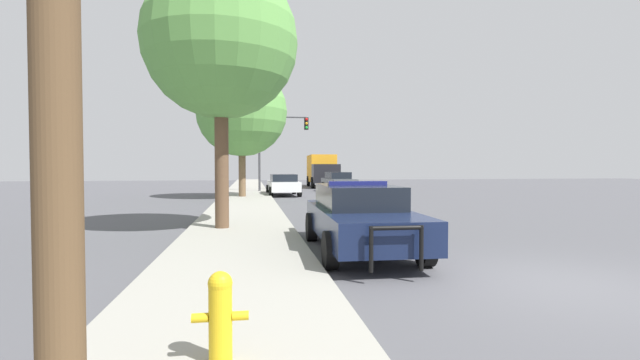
{
  "coord_description": "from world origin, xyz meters",
  "views": [
    {
      "loc": [
        -4.83,
        -5.96,
        1.86
      ],
      "look_at": [
        -0.35,
        21.55,
        1.01
      ],
      "focal_mm": 24.0,
      "sensor_mm": 36.0,
      "label": 1
    }
  ],
  "objects_px": {
    "box_truck": "(322,170)",
    "traffic_light": "(279,138)",
    "police_car": "(359,216)",
    "tree_sidewalk_near": "(221,42)",
    "car_background_oncoming": "(338,181)",
    "fire_hydrant": "(220,314)",
    "tree_sidewalk_mid": "(242,111)",
    "car_background_midblock": "(283,184)"
  },
  "relations": [
    {
      "from": "police_car",
      "to": "tree_sidewalk_near",
      "type": "distance_m",
      "value": 6.48
    },
    {
      "from": "car_background_oncoming",
      "to": "box_truck",
      "type": "distance_m",
      "value": 8.33
    },
    {
      "from": "traffic_light",
      "to": "car_background_oncoming",
      "type": "distance_m",
      "value": 5.47
    },
    {
      "from": "fire_hydrant",
      "to": "tree_sidewalk_mid",
      "type": "distance_m",
      "value": 22.17
    },
    {
      "from": "traffic_light",
      "to": "car_background_midblock",
      "type": "relative_size",
      "value": 1.21
    },
    {
      "from": "fire_hydrant",
      "to": "car_background_midblock",
      "type": "distance_m",
      "value": 24.07
    },
    {
      "from": "police_car",
      "to": "traffic_light",
      "type": "height_order",
      "value": "traffic_light"
    },
    {
      "from": "tree_sidewalk_near",
      "to": "tree_sidewalk_mid",
      "type": "height_order",
      "value": "tree_sidewalk_mid"
    },
    {
      "from": "police_car",
      "to": "tree_sidewalk_near",
      "type": "bearing_deg",
      "value": -44.31
    },
    {
      "from": "box_truck",
      "to": "tree_sidewalk_near",
      "type": "relative_size",
      "value": 1.04
    },
    {
      "from": "traffic_light",
      "to": "police_car",
      "type": "bearing_deg",
      "value": -89.12
    },
    {
      "from": "traffic_light",
      "to": "box_truck",
      "type": "bearing_deg",
      "value": 60.72
    },
    {
      "from": "tree_sidewalk_near",
      "to": "fire_hydrant",
      "type": "bearing_deg",
      "value": -86.43
    },
    {
      "from": "tree_sidewalk_near",
      "to": "car_background_midblock",
      "type": "bearing_deg",
      "value": 79.29
    },
    {
      "from": "tree_sidewalk_near",
      "to": "tree_sidewalk_mid",
      "type": "distance_m",
      "value": 13.11
    },
    {
      "from": "traffic_light",
      "to": "tree_sidewalk_mid",
      "type": "bearing_deg",
      "value": -113.86
    },
    {
      "from": "tree_sidewalk_near",
      "to": "tree_sidewalk_mid",
      "type": "relative_size",
      "value": 0.97
    },
    {
      "from": "police_car",
      "to": "box_truck",
      "type": "relative_size",
      "value": 0.67
    },
    {
      "from": "box_truck",
      "to": "traffic_light",
      "type": "bearing_deg",
      "value": 63.83
    },
    {
      "from": "fire_hydrant",
      "to": "box_truck",
      "type": "xyz_separation_m",
      "value": [
        6.87,
        35.51,
        1.06
      ]
    },
    {
      "from": "car_background_midblock",
      "to": "tree_sidewalk_mid",
      "type": "xyz_separation_m",
      "value": [
        -2.58,
        -2.27,
        4.38
      ]
    },
    {
      "from": "fire_hydrant",
      "to": "tree_sidewalk_near",
      "type": "xyz_separation_m",
      "value": [
        -0.54,
        8.59,
        4.81
      ]
    },
    {
      "from": "car_background_midblock",
      "to": "tree_sidewalk_near",
      "type": "bearing_deg",
      "value": -102.03
    },
    {
      "from": "car_background_midblock",
      "to": "car_background_oncoming",
      "type": "bearing_deg",
      "value": 35.59
    },
    {
      "from": "traffic_light",
      "to": "car_background_midblock",
      "type": "xyz_separation_m",
      "value": [
        0.07,
        -3.41,
        -3.26
      ]
    },
    {
      "from": "tree_sidewalk_mid",
      "to": "box_truck",
      "type": "bearing_deg",
      "value": 62.88
    },
    {
      "from": "police_car",
      "to": "box_truck",
      "type": "height_order",
      "value": "box_truck"
    },
    {
      "from": "fire_hydrant",
      "to": "tree_sidewalk_mid",
      "type": "height_order",
      "value": "tree_sidewalk_mid"
    },
    {
      "from": "fire_hydrant",
      "to": "car_background_midblock",
      "type": "relative_size",
      "value": 0.18
    },
    {
      "from": "fire_hydrant",
      "to": "car_background_oncoming",
      "type": "distance_m",
      "value": 28.04
    },
    {
      "from": "fire_hydrant",
      "to": "tree_sidewalk_near",
      "type": "distance_m",
      "value": 9.86
    },
    {
      "from": "traffic_light",
      "to": "car_background_oncoming",
      "type": "height_order",
      "value": "traffic_light"
    },
    {
      "from": "car_background_oncoming",
      "to": "box_truck",
      "type": "relative_size",
      "value": 0.57
    },
    {
      "from": "tree_sidewalk_mid",
      "to": "police_car",
      "type": "bearing_deg",
      "value": -80.15
    },
    {
      "from": "box_truck",
      "to": "tree_sidewalk_mid",
      "type": "distance_m",
      "value": 15.91
    },
    {
      "from": "police_car",
      "to": "car_background_midblock",
      "type": "relative_size",
      "value": 1.13
    },
    {
      "from": "police_car",
      "to": "fire_hydrant",
      "type": "distance_m",
      "value": 5.92
    },
    {
      "from": "box_truck",
      "to": "car_background_oncoming",
      "type": "bearing_deg",
      "value": 92.1
    },
    {
      "from": "traffic_light",
      "to": "car_background_oncoming",
      "type": "relative_size",
      "value": 1.26
    },
    {
      "from": "car_background_oncoming",
      "to": "tree_sidewalk_near",
      "type": "relative_size",
      "value": 0.59
    },
    {
      "from": "car_background_oncoming",
      "to": "traffic_light",
      "type": "bearing_deg",
      "value": -4.45
    },
    {
      "from": "fire_hydrant",
      "to": "car_background_oncoming",
      "type": "xyz_separation_m",
      "value": [
        6.72,
        27.22,
        0.22
      ]
    }
  ]
}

